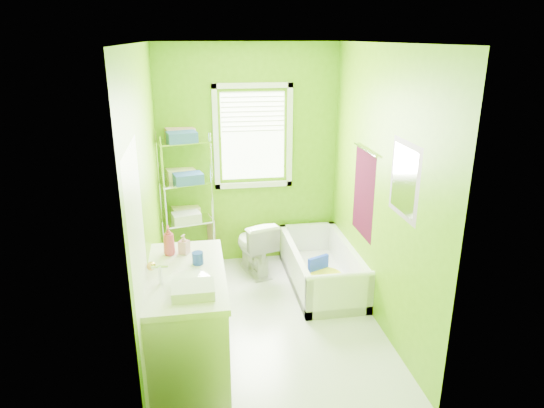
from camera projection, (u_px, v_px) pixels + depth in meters
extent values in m
plane|color=silver|center=(268.00, 320.00, 4.78)|extent=(2.90, 2.90, 0.00)
cube|color=#589407|center=(249.00, 157.00, 5.71)|extent=(2.10, 0.04, 2.60)
cube|color=#589407|center=(303.00, 267.00, 3.00)|extent=(2.10, 0.04, 2.60)
cube|color=#589407|center=(148.00, 201.00, 4.19)|extent=(0.04, 2.90, 2.60)
cube|color=#589407|center=(379.00, 189.00, 4.51)|extent=(0.04, 2.90, 2.60)
cube|color=white|center=(267.00, 43.00, 3.93)|extent=(2.10, 2.90, 0.04)
cube|color=white|center=(253.00, 136.00, 5.62)|extent=(0.74, 0.01, 1.01)
cube|color=white|center=(254.00, 185.00, 5.79)|extent=(0.92, 0.05, 0.06)
cube|color=white|center=(253.00, 85.00, 5.41)|extent=(0.92, 0.05, 0.06)
cube|color=white|center=(216.00, 138.00, 5.54)|extent=(0.06, 0.05, 1.22)
cube|color=white|center=(290.00, 136.00, 5.67)|extent=(0.06, 0.05, 1.22)
cube|color=white|center=(253.00, 112.00, 5.50)|extent=(0.72, 0.02, 0.50)
cube|color=white|center=(142.00, 288.00, 3.36)|extent=(0.02, 0.80, 2.00)
sphere|color=gold|center=(151.00, 266.00, 3.68)|extent=(0.07, 0.07, 0.07)
cube|color=#3A0619|center=(364.00, 193.00, 4.89)|extent=(0.02, 0.58, 0.90)
cylinder|color=silver|center=(365.00, 150.00, 4.74)|extent=(0.02, 0.62, 0.02)
cube|color=#CC5972|center=(405.00, 180.00, 3.92)|extent=(0.02, 0.54, 0.64)
cube|color=white|center=(404.00, 180.00, 3.92)|extent=(0.01, 0.44, 0.54)
cube|color=white|center=(321.00, 279.00, 5.48)|extent=(0.69, 1.47, 0.10)
cube|color=white|center=(294.00, 267.00, 5.38)|extent=(0.07, 1.47, 0.44)
cube|color=white|center=(348.00, 263.00, 5.47)|extent=(0.07, 1.47, 0.44)
cube|color=white|center=(339.00, 297.00, 4.77)|extent=(0.69, 0.07, 0.44)
cube|color=white|center=(307.00, 241.00, 6.08)|extent=(0.69, 0.07, 0.44)
cylinder|color=white|center=(340.00, 277.00, 4.70)|extent=(0.69, 0.07, 0.07)
cylinder|color=#1534CC|center=(326.00, 281.00, 5.26)|extent=(0.37, 0.37, 0.06)
cylinder|color=#FFFA1A|center=(326.00, 276.00, 5.25)|extent=(0.34, 0.34, 0.05)
cube|color=#1534CC|center=(318.00, 267.00, 5.34)|extent=(0.25, 0.14, 0.24)
imported|color=white|center=(255.00, 246.00, 5.65)|extent=(0.53, 0.73, 0.67)
cube|color=silver|center=(188.00, 326.00, 3.93)|extent=(0.59, 1.18, 0.86)
cube|color=silver|center=(185.00, 275.00, 3.78)|extent=(0.62, 1.21, 0.05)
ellipsoid|color=white|center=(188.00, 286.00, 3.63)|extent=(0.41, 0.53, 0.14)
cylinder|color=silver|center=(160.00, 276.00, 3.57)|extent=(0.03, 0.03, 0.16)
cylinder|color=silver|center=(160.00, 267.00, 3.55)|extent=(0.12, 0.02, 0.02)
imported|color=#D03D5E|center=(169.00, 240.00, 4.04)|extent=(0.11, 0.11, 0.26)
imported|color=pink|center=(184.00, 244.00, 4.08)|extent=(0.11, 0.11, 0.17)
cylinder|color=#1935A5|center=(198.00, 258.00, 3.90)|extent=(0.09, 0.09, 0.10)
cube|color=silver|center=(193.00, 290.00, 3.43)|extent=(0.30, 0.24, 0.08)
cylinder|color=silver|center=(166.00, 211.00, 5.33)|extent=(0.02, 0.02, 1.66)
cylinder|color=silver|center=(161.00, 202.00, 5.61)|extent=(0.02, 0.02, 1.66)
cylinder|color=silver|center=(213.00, 205.00, 5.52)|extent=(0.02, 0.02, 1.66)
cylinder|color=silver|center=(205.00, 197.00, 5.80)|extent=(0.02, 0.02, 1.66)
cube|color=silver|center=(190.00, 257.00, 5.79)|extent=(0.62, 0.46, 0.02)
cube|color=silver|center=(187.00, 220.00, 5.63)|extent=(0.62, 0.46, 0.02)
cube|color=silver|center=(185.00, 182.00, 5.48)|extent=(0.62, 0.46, 0.02)
cube|color=silver|center=(182.00, 141.00, 5.33)|extent=(0.62, 0.46, 0.02)
cube|color=#2B569C|center=(182.00, 137.00, 5.21)|extent=(0.35, 0.27, 0.11)
cube|color=pink|center=(180.00, 133.00, 5.42)|extent=(0.35, 0.27, 0.11)
cube|color=#2B569C|center=(188.00, 178.00, 5.37)|extent=(0.35, 0.27, 0.11)
cube|color=#FDEF9A|center=(181.00, 174.00, 5.56)|extent=(0.35, 0.27, 0.11)
cube|color=silver|center=(186.00, 218.00, 5.53)|extent=(0.35, 0.27, 0.11)
cube|color=#FDEF9A|center=(186.00, 211.00, 5.74)|extent=(0.35, 0.27, 0.11)
cube|color=pink|center=(211.00, 237.00, 5.82)|extent=(0.09, 0.29, 0.52)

